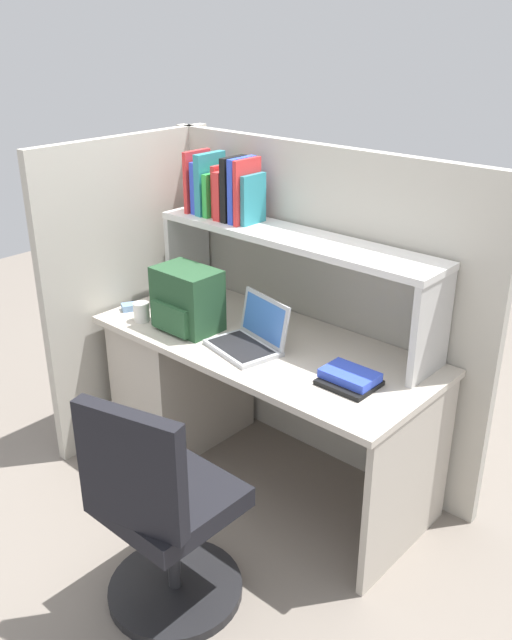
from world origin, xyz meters
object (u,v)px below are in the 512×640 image
Objects in this scene: computer_mouse at (132,307)px; paper_cup at (142,312)px; backpack at (187,300)px; office_chair at (162,521)px; laptop at (251,337)px.

paper_cup is (0.14, -0.06, 0.03)m from computer_mouse.
backpack is 1.05m from office_chair.
laptop is 3.43× the size of computer_mouse.
backpack is at bearing -63.81° from office_chair.
backpack is at bearing 22.12° from paper_cup.
office_chair is (0.83, -0.62, -0.38)m from paper_cup.
computer_mouse is at bearing -173.92° from laptop.
backpack is (-0.36, -0.04, 0.09)m from laptop.
office_chair reaches higher than computer_mouse.
office_chair is at bearing -36.67° from paper_cup.
office_chair is (0.61, -0.71, -0.48)m from backpack.
laptop reaches higher than paper_cup.
paper_cup is 0.10× the size of office_chair.
computer_mouse is 1.14× the size of paper_cup.
office_chair is (0.25, -0.75, -0.39)m from laptop.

